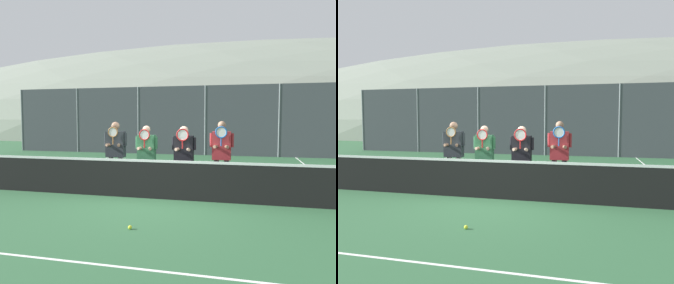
% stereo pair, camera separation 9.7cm
% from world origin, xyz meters
% --- Properties ---
extents(ground_plane, '(120.00, 120.00, 0.00)m').
position_xyz_m(ground_plane, '(0.00, 0.00, 0.00)').
color(ground_plane, '#2D5B38').
extents(hill_distant, '(132.25, 73.47, 25.72)m').
position_xyz_m(hill_distant, '(0.00, 51.63, 0.00)').
color(hill_distant, gray).
rests_on(hill_distant, ground_plane).
extents(clubhouse_building, '(18.69, 5.50, 3.46)m').
position_xyz_m(clubhouse_building, '(0.74, 16.44, 1.75)').
color(clubhouse_building, tan).
rests_on(clubhouse_building, ground_plane).
extents(fence_back, '(21.59, 0.06, 3.55)m').
position_xyz_m(fence_back, '(0.00, 9.43, 1.78)').
color(fence_back, gray).
rests_on(fence_back, ground_plane).
extents(tennis_net, '(11.80, 0.09, 1.01)m').
position_xyz_m(tennis_net, '(0.00, 0.00, 0.47)').
color(tennis_net, gray).
rests_on(tennis_net, ground_plane).
extents(court_line_left_sideline, '(0.05, 16.00, 0.01)m').
position_xyz_m(court_line_left_sideline, '(-4.39, 3.00, 0.00)').
color(court_line_left_sideline, white).
rests_on(court_line_left_sideline, ground_plane).
extents(court_line_right_sideline, '(0.05, 16.00, 0.01)m').
position_xyz_m(court_line_right_sideline, '(4.39, 3.00, 0.00)').
color(court_line_right_sideline, white).
rests_on(court_line_right_sideline, ground_plane).
extents(court_line_service_near, '(8.78, 0.05, 0.01)m').
position_xyz_m(court_line_service_near, '(0.00, -3.50, 0.00)').
color(court_line_service_near, white).
rests_on(court_line_service_near, ground_plane).
extents(player_leftmost, '(0.63, 0.34, 1.78)m').
position_xyz_m(player_leftmost, '(-1.30, 0.81, 1.07)').
color(player_leftmost, white).
rests_on(player_leftmost, ground_plane).
extents(player_center_left, '(0.58, 0.34, 1.69)m').
position_xyz_m(player_center_left, '(-0.42, 0.71, 1.00)').
color(player_center_left, white).
rests_on(player_center_left, ground_plane).
extents(player_center_right, '(0.61, 0.34, 1.68)m').
position_xyz_m(player_center_right, '(0.55, 0.74, 1.02)').
color(player_center_right, black).
rests_on(player_center_right, ground_plane).
extents(player_rightmost, '(0.58, 0.34, 1.81)m').
position_xyz_m(player_rightmost, '(1.48, 0.77, 1.06)').
color(player_rightmost, '#56565B').
rests_on(player_rightmost, ground_plane).
extents(car_far_left, '(4.70, 1.97, 1.80)m').
position_xyz_m(car_far_left, '(-6.66, 11.73, 0.92)').
color(car_far_left, '#285638').
rests_on(car_far_left, ground_plane).
extents(car_left_of_center, '(4.75, 2.01, 1.72)m').
position_xyz_m(car_left_of_center, '(-1.51, 11.76, 0.88)').
color(car_left_of_center, '#B2B7BC').
rests_on(car_left_of_center, ground_plane).
extents(car_center, '(4.18, 1.98, 1.72)m').
position_xyz_m(car_center, '(3.38, 11.71, 0.88)').
color(car_center, maroon).
rests_on(car_center, ground_plane).
extents(tennis_ball_on_court, '(0.07, 0.07, 0.07)m').
position_xyz_m(tennis_ball_on_court, '(0.17, -2.13, 0.03)').
color(tennis_ball_on_court, '#CCDB33').
rests_on(tennis_ball_on_court, ground_plane).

